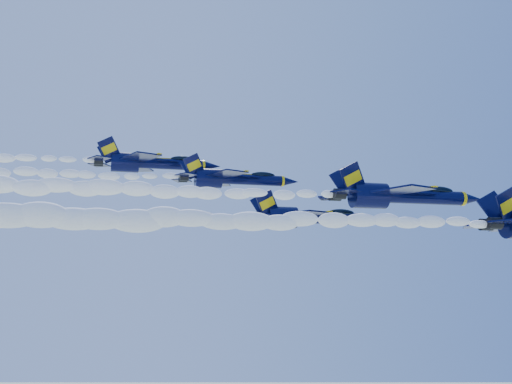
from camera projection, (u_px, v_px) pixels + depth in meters
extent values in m
cube|color=black|center=(509.00, 205.00, 65.48)|extent=(3.71, 1.17, 3.99)
cube|color=black|center=(495.00, 208.00, 67.77)|extent=(3.71, 1.17, 3.99)
cylinder|color=black|center=(495.00, 223.00, 65.28)|extent=(1.37, 1.25, 1.25)
cylinder|color=black|center=(486.00, 225.00, 66.70)|extent=(1.37, 1.25, 1.25)
ellipsoid|color=white|center=(201.00, 219.00, 58.62)|extent=(59.08, 2.70, 2.43)
cylinder|color=black|center=(424.00, 197.00, 76.07)|extent=(10.04, 1.67, 1.67)
ellipsoid|color=black|center=(369.00, 196.00, 74.35)|extent=(1.74, 3.01, 7.14)
cone|color=black|center=(472.00, 199.00, 77.64)|extent=(2.90, 1.67, 1.67)
cylinder|color=yellow|center=(462.00, 199.00, 77.31)|extent=(0.39, 1.74, 1.74)
ellipsoid|color=black|center=(438.00, 191.00, 76.65)|extent=(4.02, 1.30, 1.10)
cube|color=yellow|center=(438.00, 194.00, 76.60)|extent=(4.68, 1.12, 0.20)
cube|color=black|center=(402.00, 190.00, 70.57)|extent=(5.98, 7.09, 0.20)
cube|color=black|center=(369.00, 201.00, 79.12)|extent=(5.98, 7.09, 0.20)
cube|color=yellow|center=(415.00, 190.00, 70.97)|extent=(2.69, 5.59, 0.11)
cube|color=yellow|center=(380.00, 200.00, 79.52)|extent=(2.69, 5.59, 0.11)
cube|color=black|center=(353.00, 178.00, 72.89)|extent=(3.63, 1.15, 3.91)
cube|color=black|center=(345.00, 182.00, 75.14)|extent=(3.63, 1.15, 3.91)
cylinder|color=black|center=(340.00, 194.00, 72.70)|extent=(1.34, 1.23, 1.23)
cylinder|color=black|center=(335.00, 196.00, 74.09)|extent=(1.34, 1.23, 1.23)
cube|color=yellow|center=(398.00, 189.00, 75.38)|extent=(12.27, 0.39, 0.09)
ellipsoid|color=white|center=(64.00, 187.00, 66.02)|extent=(59.08, 2.64, 2.38)
cylinder|color=black|center=(329.00, 218.00, 82.73)|extent=(9.03, 1.51, 1.51)
ellipsoid|color=black|center=(282.00, 217.00, 81.18)|extent=(1.57, 2.71, 6.42)
cone|color=black|center=(370.00, 219.00, 84.14)|extent=(2.61, 1.51, 1.51)
cylinder|color=yellow|center=(362.00, 219.00, 83.85)|extent=(0.35, 1.57, 1.57)
ellipsoid|color=black|center=(341.00, 213.00, 83.26)|extent=(3.61, 1.17, 0.99)
cube|color=yellow|center=(341.00, 215.00, 83.21)|extent=(4.21, 1.00, 0.18)
cube|color=black|center=(306.00, 214.00, 77.79)|extent=(5.38, 6.38, 0.18)
cube|color=black|center=(286.00, 221.00, 85.48)|extent=(5.38, 6.38, 0.18)
cube|color=yellow|center=(316.00, 213.00, 78.14)|extent=(2.42, 5.03, 0.10)
cube|color=yellow|center=(296.00, 220.00, 85.83)|extent=(2.42, 5.03, 0.10)
cube|color=black|center=(267.00, 203.00, 79.87)|extent=(3.27, 1.03, 3.52)
cube|color=black|center=(263.00, 206.00, 81.89)|extent=(3.27, 1.03, 3.52)
cylinder|color=black|center=(256.00, 216.00, 79.70)|extent=(1.20, 1.10, 1.10)
cylinder|color=black|center=(254.00, 217.00, 80.95)|extent=(1.20, 1.10, 1.10)
cube|color=yellow|center=(307.00, 212.00, 82.12)|extent=(11.04, 0.35, 0.08)
ellipsoid|color=white|center=(0.00, 212.00, 72.97)|extent=(59.08, 2.38, 2.14)
cylinder|color=black|center=(252.00, 180.00, 87.53)|extent=(8.56, 1.43, 1.43)
ellipsoid|color=black|center=(208.00, 178.00, 86.06)|extent=(1.48, 2.57, 6.09)
cone|color=black|center=(290.00, 182.00, 88.87)|extent=(2.47, 1.43, 1.43)
cylinder|color=yellow|center=(282.00, 181.00, 88.59)|extent=(0.33, 1.48, 1.48)
ellipsoid|color=black|center=(263.00, 175.00, 88.03)|extent=(3.42, 1.11, 0.94)
cube|color=yellow|center=(263.00, 177.00, 87.99)|extent=(4.00, 0.95, 0.17)
cube|color=black|center=(226.00, 174.00, 82.84)|extent=(5.10, 6.05, 0.17)
cube|color=black|center=(216.00, 183.00, 90.13)|extent=(5.10, 6.05, 0.17)
cube|color=yellow|center=(236.00, 173.00, 83.18)|extent=(2.29, 4.76, 0.10)
cube|color=yellow|center=(225.00, 183.00, 90.47)|extent=(2.29, 4.76, 0.10)
cube|color=black|center=(194.00, 166.00, 84.82)|extent=(3.10, 0.98, 3.34)
cube|color=black|center=(192.00, 168.00, 86.74)|extent=(3.10, 0.98, 3.34)
cylinder|color=black|center=(184.00, 177.00, 84.66)|extent=(1.14, 1.05, 1.05)
cylinder|color=black|center=(183.00, 178.00, 85.84)|extent=(1.14, 1.05, 1.05)
cube|color=yellow|center=(231.00, 174.00, 86.95)|extent=(10.46, 0.33, 0.08)
cylinder|color=black|center=(171.00, 164.00, 91.77)|extent=(9.22, 1.54, 1.54)
ellipsoid|color=black|center=(125.00, 162.00, 90.19)|extent=(1.60, 2.77, 6.55)
cone|color=black|center=(212.00, 166.00, 93.21)|extent=(2.66, 1.54, 1.54)
cylinder|color=yellow|center=(203.00, 166.00, 92.91)|extent=(0.36, 1.60, 1.60)
ellipsoid|color=black|center=(183.00, 160.00, 92.31)|extent=(3.69, 1.20, 1.01)
cube|color=yellow|center=(183.00, 162.00, 92.26)|extent=(4.30, 1.02, 0.18)
cube|color=black|center=(140.00, 157.00, 86.72)|extent=(5.49, 6.51, 0.18)
cube|color=black|center=(136.00, 168.00, 94.57)|extent=(5.49, 6.51, 0.18)
cube|color=yellow|center=(151.00, 157.00, 87.09)|extent=(2.47, 5.13, 0.10)
cube|color=yellow|center=(146.00, 168.00, 94.94)|extent=(2.47, 5.13, 0.10)
cube|color=black|center=(109.00, 149.00, 88.85)|extent=(3.34, 1.05, 3.59)
cube|color=black|center=(109.00, 152.00, 90.91)|extent=(3.34, 1.05, 3.59)
cylinder|color=black|center=(99.00, 161.00, 88.67)|extent=(1.23, 1.13, 1.13)
cylinder|color=black|center=(99.00, 162.00, 89.95)|extent=(1.23, 1.13, 1.13)
cube|color=yellow|center=(149.00, 158.00, 91.14)|extent=(11.27, 0.36, 0.08)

